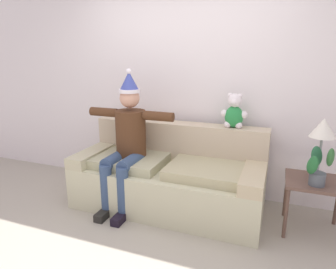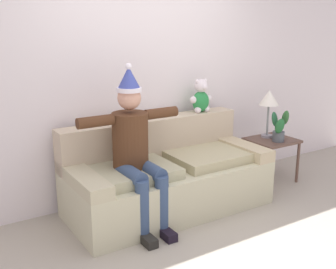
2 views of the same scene
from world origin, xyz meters
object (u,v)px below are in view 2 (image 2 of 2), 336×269
at_px(potted_plant, 279,128).
at_px(couch, 166,176).
at_px(side_table, 271,145).
at_px(person_seated, 135,146).
at_px(teddy_bear, 201,97).
at_px(table_lamp, 269,100).

bearing_deg(potted_plant, couch, 174.69).
bearing_deg(couch, side_table, -0.96).
xyz_separation_m(person_seated, teddy_bear, (1.09, 0.46, 0.29)).
bearing_deg(side_table, teddy_bear, 159.84).
xyz_separation_m(table_lamp, potted_plant, (-0.02, -0.21, -0.29)).
xyz_separation_m(side_table, potted_plant, (-0.01, -0.11, 0.25)).
height_order(couch, side_table, couch).
height_order(teddy_bear, side_table, teddy_bear).
bearing_deg(person_seated, couch, 21.01).
xyz_separation_m(teddy_bear, potted_plant, (0.84, -0.42, -0.38)).
relative_size(person_seated, table_lamp, 2.65).
relative_size(teddy_bear, side_table, 0.70).
distance_m(couch, table_lamp, 1.64).
height_order(couch, potted_plant, potted_plant).
distance_m(table_lamp, potted_plant, 0.36).
xyz_separation_m(person_seated, side_table, (1.94, 0.15, -0.34)).
bearing_deg(side_table, person_seated, -175.68).
height_order(person_seated, teddy_bear, person_seated).
bearing_deg(teddy_bear, couch, -155.95).
height_order(side_table, table_lamp, table_lamp).
bearing_deg(side_table, potted_plant, -95.25).
relative_size(teddy_bear, table_lamp, 0.65).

